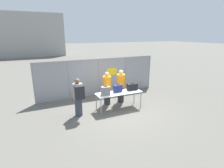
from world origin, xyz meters
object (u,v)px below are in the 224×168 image
at_px(inspection_table, 119,94).
at_px(traveler_hooded, 78,96).
at_px(suitcase_grey, 105,91).
at_px(utility_trailer, 110,77).
at_px(suitcase_black, 132,87).
at_px(suitcase_navy, 118,88).
at_px(security_worker_far, 121,86).
at_px(security_worker_near, 107,88).

height_order(inspection_table, traveler_hooded, traveler_hooded).
xyz_separation_m(suitcase_grey, traveler_hooded, (-1.18, 0.10, -0.09)).
xyz_separation_m(traveler_hooded, utility_trailer, (3.31, 4.21, -0.46)).
distance_m(suitcase_grey, suitcase_black, 1.45).
distance_m(suitcase_navy, security_worker_far, 0.79).
relative_size(inspection_table, traveler_hooded, 1.31).
height_order(inspection_table, security_worker_far, security_worker_far).
bearing_deg(security_worker_near, suitcase_black, 149.01).
bearing_deg(suitcase_grey, security_worker_far, 34.21).
distance_m(suitcase_grey, suitcase_navy, 0.71).
xyz_separation_m(suitcase_black, traveler_hooded, (-2.62, -0.05, -0.06)).
height_order(inspection_table, suitcase_black, suitcase_black).
relative_size(inspection_table, suitcase_black, 4.23).
bearing_deg(inspection_table, suitcase_navy, 100.44).
xyz_separation_m(inspection_table, security_worker_far, (0.47, 0.72, 0.12)).
distance_m(security_worker_far, utility_trailer, 3.67).
xyz_separation_m(suitcase_black, security_worker_near, (-1.03, 0.65, -0.11)).
relative_size(inspection_table, security_worker_near, 1.30).
xyz_separation_m(traveler_hooded, security_worker_far, (2.34, 0.69, -0.03)).
bearing_deg(security_worker_far, traveler_hooded, 0.55).
bearing_deg(inspection_table, traveler_hooded, 179.31).
distance_m(inspection_table, suitcase_navy, 0.24).
xyz_separation_m(suitcase_navy, suitcase_black, (0.76, -0.02, -0.01)).
distance_m(suitcase_grey, security_worker_near, 0.91).
bearing_deg(suitcase_navy, utility_trailer, 70.68).
height_order(inspection_table, suitcase_navy, suitcase_navy).
xyz_separation_m(security_worker_far, utility_trailer, (0.97, 3.51, -0.43)).
bearing_deg(suitcase_grey, traveler_hooded, 175.09).
relative_size(suitcase_navy, security_worker_near, 0.25).
height_order(inspection_table, security_worker_near, security_worker_near).
relative_size(suitcase_grey, security_worker_near, 0.25).
bearing_deg(inspection_table, utility_trailer, 71.28).
bearing_deg(inspection_table, suitcase_black, 5.65).
relative_size(suitcase_black, security_worker_near, 0.31).
xyz_separation_m(traveler_hooded, security_worker_near, (1.59, 0.70, -0.05)).
bearing_deg(suitcase_black, security_worker_near, 147.78).
bearing_deg(suitcase_grey, suitcase_black, 6.01).
bearing_deg(utility_trailer, suitcase_navy, -109.32).
bearing_deg(suitcase_black, utility_trailer, 80.53).
relative_size(suitcase_navy, security_worker_far, 0.25).
distance_m(suitcase_navy, security_worker_near, 0.70).
distance_m(traveler_hooded, utility_trailer, 5.37).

